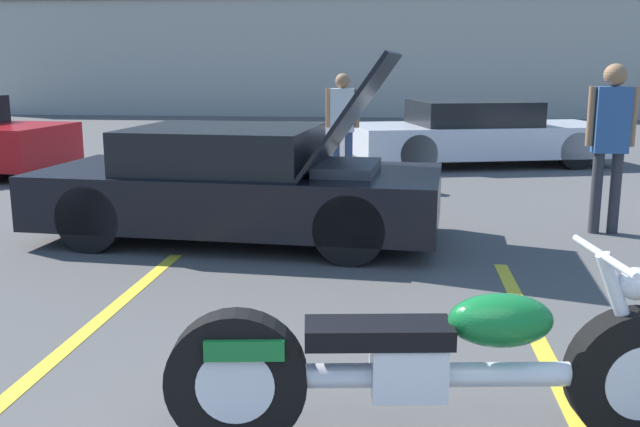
{
  "coord_description": "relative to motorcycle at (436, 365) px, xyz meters",
  "views": [
    {
      "loc": [
        -0.18,
        -1.69,
        1.85
      ],
      "look_at": [
        -0.73,
        3.28,
        0.8
      ],
      "focal_mm": 40.0,
      "sensor_mm": 36.0,
      "label": 1
    }
  ],
  "objects": [
    {
      "name": "far_building",
      "position": [
        -0.03,
        24.24,
        1.93
      ],
      "size": [
        32.0,
        4.2,
        4.4
      ],
      "color": "#B2AD9E",
      "rests_on": "ground"
    },
    {
      "name": "motorcycle",
      "position": [
        0.0,
        0.0,
        0.0
      ],
      "size": [
        2.65,
        0.7,
        0.98
      ],
      "rotation": [
        0.0,
        0.0,
        0.13
      ],
      "color": "black",
      "rests_on": "ground"
    },
    {
      "name": "spectator_near_motorcycle",
      "position": [
        -1.08,
        7.68,
        0.61
      ],
      "size": [
        0.52,
        0.23,
        1.72
      ],
      "color": "#38476B",
      "rests_on": "ground"
    },
    {
      "name": "parked_car_mid_row",
      "position": [
        1.27,
        10.32,
        0.16
      ],
      "size": [
        5.05,
        3.07,
        1.19
      ],
      "rotation": [
        0.0,
        0.0,
        0.26
      ],
      "color": "silver",
      "rests_on": "ground"
    },
    {
      "name": "spectator_by_show_car",
      "position": [
        2.08,
        4.77,
        0.71
      ],
      "size": [
        0.52,
        0.24,
        1.86
      ],
      "color": "#333338",
      "rests_on": "ground"
    },
    {
      "name": "parking_stripe_foreground",
      "position": [
        -2.37,
        0.67,
        -0.41
      ],
      "size": [
        0.12,
        5.28,
        0.01
      ],
      "primitive_type": "cube",
      "color": "yellow",
      "rests_on": "ground"
    },
    {
      "name": "parking_stripe_middle",
      "position": [
        0.77,
        0.67,
        -0.41
      ],
      "size": [
        0.12,
        5.28,
        0.01
      ],
      "primitive_type": "cube",
      "color": "yellow",
      "rests_on": "ground"
    },
    {
      "name": "show_car_hood_open",
      "position": [
        -1.87,
        4.09,
        0.18
      ],
      "size": [
        4.34,
        2.15,
        1.97
      ],
      "rotation": [
        0.0,
        0.0,
        -0.07
      ],
      "color": "black",
      "rests_on": "ground"
    }
  ]
}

